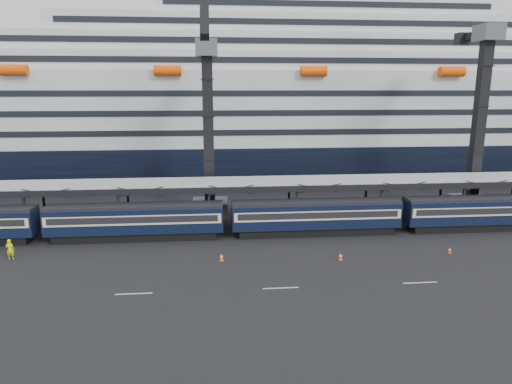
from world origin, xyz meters
TOP-DOWN VIEW (x-y plane):
  - ground at (0.00, 0.00)m, footprint 260.00×260.00m
  - train at (-4.65, 10.00)m, footprint 133.05×3.00m
  - canopy at (0.00, 14.00)m, footprint 130.00×6.25m
  - cruise_ship at (-1.08, 45.99)m, footprint 214.09×28.84m
  - crane_dark_near at (-20.00, 18.59)m, footprint 4.50×17.75m
  - crane_dark_mid at (15.00, 17.59)m, footprint 4.50×18.24m
  - worker at (-39.15, 4.85)m, footprint 0.78×0.53m
  - traffic_cone_b at (-18.81, 2.67)m, footprint 0.41×0.41m
  - traffic_cone_c at (-7.34, 1.83)m, footprint 0.39×0.39m
  - traffic_cone_d at (4.13, 2.68)m, footprint 0.34×0.34m

SIDE VIEW (x-z plane):
  - ground at x=0.00m, z-range 0.00..0.00m
  - traffic_cone_d at x=4.13m, z-range 0.00..0.68m
  - traffic_cone_c at x=-7.34m, z-range -0.01..0.78m
  - traffic_cone_b at x=-18.81m, z-range -0.01..0.80m
  - worker at x=-39.15m, z-range 0.00..2.05m
  - train at x=-4.65m, z-range 0.18..4.23m
  - canopy at x=0.00m, z-range 2.49..8.01m
  - crane_dark_near at x=-20.00m, z-range -5.61..29.47m
  - cruise_ship at x=-1.08m, z-range -4.66..29.34m
  - crane_dark_mid at x=15.00m, z-range -6.46..33.18m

